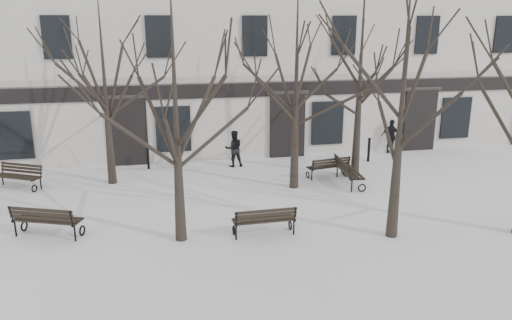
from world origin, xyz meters
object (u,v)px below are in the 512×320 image
object	(u,v)px
tree_1	(175,87)
bench_5	(348,171)
tree_2	(404,80)
bench_1	(46,220)
bench_4	(329,166)
bench_2	(264,220)
bench_3	(18,175)

from	to	relation	value
tree_1	bench_5	world-z (taller)	tree_1
tree_2	bench_1	distance (m)	10.76
bench_5	bench_4	bearing A→B (deg)	27.24
tree_1	bench_5	size ratio (longest dim) A/B	3.52
bench_4	bench_5	xyz separation A→B (m)	(0.42, -0.96, 0.07)
bench_1	bench_2	size ratio (longest dim) A/B	1.13
tree_1	bench_1	world-z (taller)	tree_1
bench_2	bench_4	distance (m)	6.17
tree_2	tree_1	bearing A→B (deg)	171.28
tree_1	tree_2	xyz separation A→B (m)	(6.03, -0.93, 0.15)
tree_2	bench_2	world-z (taller)	tree_2
bench_2	bench_4	world-z (taller)	bench_2
bench_2	bench_5	world-z (taller)	bench_5
bench_3	bench_4	world-z (taller)	bench_3
bench_4	bench_3	bearing A→B (deg)	-15.51
tree_1	bench_3	bearing A→B (deg)	134.93
bench_1	bench_4	xyz separation A→B (m)	(9.85, 3.87, -0.08)
tree_1	bench_3	xyz separation A→B (m)	(-5.72, 5.73, -3.88)
bench_2	bench_3	bearing A→B (deg)	-38.07
tree_1	tree_2	distance (m)	6.10
bench_1	bench_5	xyz separation A→B (m)	(10.27, 2.90, -0.01)
bench_4	bench_5	distance (m)	1.05
bench_3	tree_1	bearing A→B (deg)	-18.20
tree_1	bench_2	bearing A→B (deg)	-4.73
bench_3	bench_1	bearing A→B (deg)	-41.35
bench_5	bench_1	bearing A→B (deg)	109.24
bench_1	bench_3	size ratio (longest dim) A/B	1.11
bench_4	tree_2	bearing A→B (deg)	78.87
bench_3	bench_5	world-z (taller)	bench_5
tree_2	bench_5	world-z (taller)	tree_2
tree_1	bench_4	world-z (taller)	tree_1
bench_4	bench_2	bearing A→B (deg)	42.75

